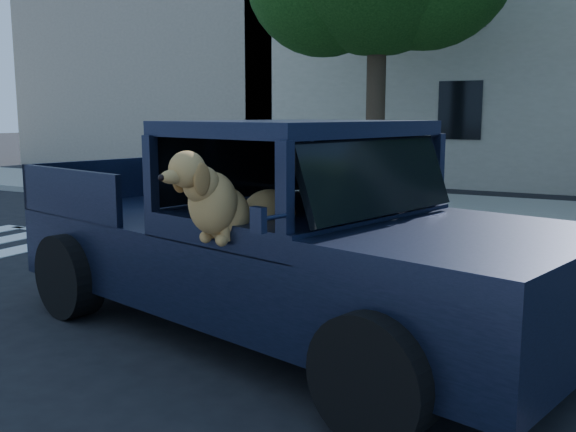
% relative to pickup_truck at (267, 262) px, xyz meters
% --- Properties ---
extents(ground, '(120.00, 120.00, 0.00)m').
position_rel_pickup_truck_xyz_m(ground, '(1.70, -0.67, -0.69)').
color(ground, black).
rests_on(ground, ground).
extents(far_sidewalk, '(60.00, 4.00, 0.15)m').
position_rel_pickup_truck_xyz_m(far_sidewalk, '(1.70, 8.53, -0.62)').
color(far_sidewalk, gray).
rests_on(far_sidewalk, ground).
extents(building_left, '(12.00, 6.00, 8.00)m').
position_rel_pickup_truck_xyz_m(building_left, '(-13.30, 15.83, 3.31)').
color(building_left, tan).
rests_on(building_left, ground).
extents(pickup_truck, '(6.08, 3.61, 2.05)m').
position_rel_pickup_truck_xyz_m(pickup_truck, '(0.00, 0.00, 0.00)').
color(pickup_truck, black).
rests_on(pickup_truck, ground).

